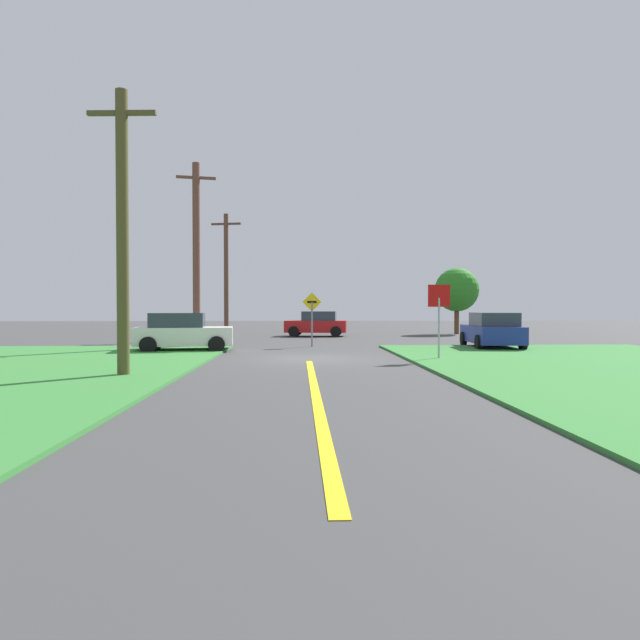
% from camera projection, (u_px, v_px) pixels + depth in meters
% --- Properties ---
extents(ground_plane, '(120.00, 120.00, 0.00)m').
position_uv_depth(ground_plane, '(309.00, 359.00, 19.62)').
color(ground_plane, '#404040').
extents(grass_verge_right, '(12.00, 20.00, 0.08)m').
position_uv_depth(grass_verge_right, '(633.00, 369.00, 15.99)').
color(grass_verge_right, '#367F36').
rests_on(grass_verge_right, ground).
extents(lane_stripe_center, '(0.20, 14.00, 0.01)m').
position_uv_depth(lane_stripe_center, '(315.00, 393.00, 11.63)').
color(lane_stripe_center, yellow).
rests_on(lane_stripe_center, ground).
extents(stop_sign, '(0.77, 0.07, 2.64)m').
position_uv_depth(stop_sign, '(439.00, 307.00, 19.06)').
color(stop_sign, '#9EA0A8').
rests_on(stop_sign, ground).
extents(car_on_crossroad, '(2.39, 4.57, 1.62)m').
position_uv_depth(car_on_crossroad, '(492.00, 331.00, 24.76)').
color(car_on_crossroad, navy).
rests_on(car_on_crossroad, ground).
extents(car_approaching_junction, '(4.15, 2.45, 1.62)m').
position_uv_depth(car_approaching_junction, '(317.00, 324.00, 35.59)').
color(car_approaching_junction, red).
rests_on(car_approaching_junction, ground).
extents(parked_car_near_building, '(4.15, 2.44, 1.62)m').
position_uv_depth(parked_car_near_building, '(183.00, 332.00, 23.01)').
color(parked_car_near_building, white).
rests_on(parked_car_near_building, ground).
extents(utility_pole_near, '(1.80, 0.32, 7.49)m').
position_uv_depth(utility_pole_near, '(122.00, 230.00, 14.26)').
color(utility_pole_near, '#4D4824').
rests_on(utility_pole_near, ground).
extents(utility_pole_mid, '(1.79, 0.45, 8.54)m').
position_uv_depth(utility_pole_mid, '(196.00, 253.00, 25.32)').
color(utility_pole_mid, brown).
rests_on(utility_pole_mid, ground).
extents(utility_pole_far, '(1.79, 0.45, 7.42)m').
position_uv_depth(utility_pole_far, '(226.00, 274.00, 32.43)').
color(utility_pole_far, brown).
rests_on(utility_pole_far, ground).
extents(direction_sign, '(0.90, 0.13, 2.57)m').
position_uv_depth(direction_sign, '(312.00, 313.00, 25.79)').
color(direction_sign, slate).
rests_on(direction_sign, ground).
extents(oak_tree_left, '(3.08, 3.08, 4.68)m').
position_uv_depth(oak_tree_left, '(457.00, 290.00, 38.64)').
color(oak_tree_left, brown).
rests_on(oak_tree_left, ground).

